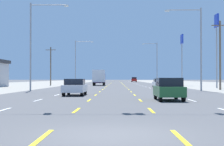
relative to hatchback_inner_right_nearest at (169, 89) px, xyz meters
name	(u,v)px	position (x,y,z in m)	size (l,w,h in m)	color
ground_plane	(116,85)	(-3.68, 51.62, -0.78)	(572.00, 572.00, 0.00)	#4C4C4F
lot_apron_left	(2,85)	(-28.43, 51.62, -0.78)	(28.00, 440.00, 0.01)	gray
lane_markings	(116,83)	(-3.68, 90.12, -0.78)	(10.64, 227.60, 0.01)	white
hatchback_inner_right_nearest	(169,89)	(0.00, 0.00, 0.00)	(1.72, 3.90, 1.54)	#235B2D
sedan_inner_left_near	(75,87)	(-7.21, 6.87, -0.03)	(1.80, 4.50, 1.46)	silver
sedan_far_right_mid	(159,83)	(3.30, 32.46, -0.03)	(1.80, 4.50, 1.46)	white
box_truck_inner_left_midfar	(99,77)	(-7.26, 49.36, 1.05)	(2.40, 7.20, 3.23)	#4C196B
suv_far_right_far	(134,80)	(3.34, 114.27, 0.24)	(1.98, 4.90, 1.98)	red
pole_sign_right_row_1	(217,33)	(11.90, 30.13, 7.65)	(0.24, 1.79, 11.41)	gray
pole_sign_right_row_2	(182,46)	(10.36, 50.54, 7.52)	(0.24, 2.24, 10.85)	gray
streetlight_left_row_0	(34,40)	(-13.37, 17.63, 5.33)	(4.62, 0.26, 10.54)	gray
streetlight_right_row_0	(197,43)	(6.03, 17.63, 4.97)	(4.36, 0.26, 9.89)	gray
streetlight_left_row_1	(77,59)	(-13.39, 62.72, 5.52)	(4.54, 0.26, 10.91)	gray
streetlight_right_row_1	(156,60)	(6.13, 62.72, 5.15)	(3.79, 0.26, 10.38)	gray
utility_pole_right_row_0	(220,54)	(10.00, 21.96, 3.93)	(2.20, 0.26, 9.04)	brown
utility_pole_left_row_1	(51,65)	(-17.74, 50.81, 3.52)	(2.20, 0.26, 8.22)	brown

